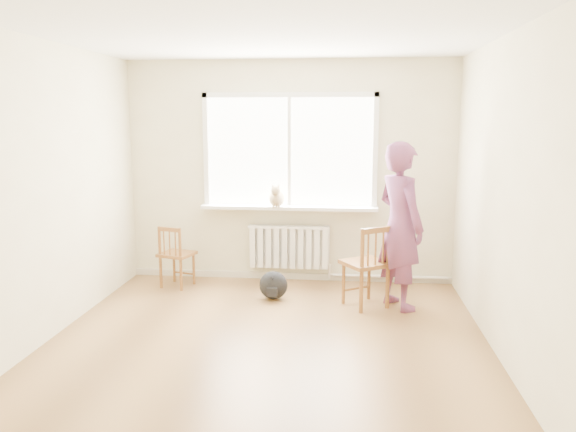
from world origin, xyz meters
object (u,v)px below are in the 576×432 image
(chair_left, at_px, (175,256))
(cat, at_px, (277,197))
(chair_right, at_px, (368,266))
(person, at_px, (400,226))
(backpack, at_px, (273,285))

(chair_left, xyz_separation_m, cat, (1.19, 0.29, 0.69))
(chair_left, height_order, cat, cat)
(chair_right, height_order, person, person)
(chair_right, xyz_separation_m, cat, (-1.08, 0.79, 0.62))
(cat, bearing_deg, chair_left, -167.85)
(cat, bearing_deg, chair_right, -37.88)
(person, bearing_deg, cat, 29.92)
(chair_left, height_order, backpack, chair_left)
(chair_right, bearing_deg, chair_left, -45.66)
(chair_left, height_order, person, person)
(chair_left, xyz_separation_m, chair_right, (2.27, -0.50, 0.07))
(chair_right, height_order, cat, cat)
(chair_left, distance_m, backpack, 1.29)
(backpack, bearing_deg, person, -4.85)
(chair_left, bearing_deg, chair_right, -176.12)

